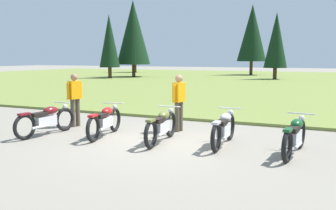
{
  "coord_description": "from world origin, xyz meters",
  "views": [
    {
      "loc": [
        3.95,
        -8.26,
        2.17
      ],
      "look_at": [
        0.0,
        0.6,
        0.9
      ],
      "focal_mm": 38.98,
      "sensor_mm": 36.0,
      "label": 1
    }
  ],
  "objects": [
    {
      "name": "ground_plane",
      "position": [
        0.0,
        0.0,
        0.0
      ],
      "size": [
        140.0,
        140.0,
        0.0
      ],
      "primitive_type": "plane",
      "color": "gray"
    },
    {
      "name": "rider_near_row_end",
      "position": [
        -0.07,
        1.53,
        0.95
      ],
      "size": [
        0.3,
        0.54,
        1.67
      ],
      "color": "#4C4233",
      "rests_on": "ground"
    },
    {
      "name": "forest_treeline",
      "position": [
        4.1,
        33.96,
        4.43
      ],
      "size": [
        45.92,
        24.87,
        8.66
      ],
      "color": "#47331E",
      "rests_on": "ground"
    },
    {
      "name": "motorcycle_silver",
      "position": [
        1.62,
        0.37,
        0.44
      ],
      "size": [
        0.62,
        2.1,
        0.88
      ],
      "color": "black",
      "rests_on": "ground"
    },
    {
      "name": "motorcycle_maroon",
      "position": [
        -3.26,
        -0.46,
        0.44
      ],
      "size": [
        0.62,
        2.1,
        0.88
      ],
      "color": "black",
      "rests_on": "ground"
    },
    {
      "name": "motorcycle_olive",
      "position": [
        0.07,
        0.05,
        0.44
      ],
      "size": [
        0.62,
        2.1,
        0.88
      ],
      "color": "black",
      "rests_on": "ground"
    },
    {
      "name": "grass_moorland",
      "position": [
        0.0,
        25.34,
        0.05
      ],
      "size": [
        80.0,
        44.0,
        0.1
      ],
      "primitive_type": "cube",
      "color": "olive",
      "rests_on": "ground"
    },
    {
      "name": "motorcycle_red",
      "position": [
        -1.67,
        0.07,
        0.44
      ],
      "size": [
        0.66,
        2.09,
        0.88
      ],
      "color": "black",
      "rests_on": "ground"
    },
    {
      "name": "rider_in_hivis_vest",
      "position": [
        -3.33,
        0.9,
        0.95
      ],
      "size": [
        0.32,
        0.53,
        1.67
      ],
      "color": "#4C4233",
      "rests_on": "ground"
    },
    {
      "name": "motorcycle_british_green",
      "position": [
        3.29,
        0.17,
        0.44
      ],
      "size": [
        0.62,
        2.1,
        0.88
      ],
      "color": "black",
      "rests_on": "ground"
    }
  ]
}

